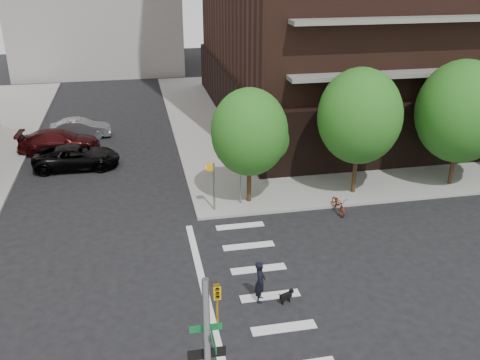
{
  "coord_description": "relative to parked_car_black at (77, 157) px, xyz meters",
  "views": [
    {
      "loc": [
        -1.69,
        -17.09,
        12.57
      ],
      "look_at": [
        3.0,
        6.0,
        2.5
      ],
      "focal_mm": 40.0,
      "sensor_mm": 36.0,
      "label": 1
    }
  ],
  "objects": [
    {
      "name": "pedestrian_signal",
      "position": [
        7.82,
        -7.74,
        1.12
      ],
      "size": [
        2.18,
        0.67,
        2.6
      ],
      "color": "slate",
      "rests_on": "sidewalk_ne"
    },
    {
      "name": "dog",
      "position": [
        9.01,
        -16.19,
        -0.41
      ],
      "size": [
        0.6,
        0.35,
        0.51
      ],
      "rotation": [
        0.0,
        0.0,
        0.38
      ],
      "color": "black",
      "rests_on": "ground"
    },
    {
      "name": "scooter",
      "position": [
        13.85,
        -9.16,
        -0.26
      ],
      "size": [
        0.63,
        1.78,
        0.93
      ],
      "primitive_type": "imported",
      "rotation": [
        0.0,
        0.0,
        -0.01
      ],
      "color": "maroon",
      "rests_on": "ground"
    },
    {
      "name": "parked_car_maroon",
      "position": [
        -1.38,
        3.31,
        0.05
      ],
      "size": [
        2.44,
        5.45,
        1.55
      ],
      "primitive_type": "imported",
      "rotation": [
        0.0,
        0.0,
        1.52
      ],
      "color": "#390D0E",
      "rests_on": "ground"
    },
    {
      "name": "ground",
      "position": [
        5.5,
        -15.66,
        -0.73
      ],
      "size": [
        120.0,
        120.0,
        0.0
      ],
      "primitive_type": "plane",
      "color": "black",
      "rests_on": "ground"
    },
    {
      "name": "dog_walker",
      "position": [
        8.04,
        -15.85,
        0.14
      ],
      "size": [
        0.73,
        0.59,
        1.74
      ],
      "primitive_type": "imported",
      "rotation": [
        0.0,
        0.0,
        1.26
      ],
      "color": "black",
      "rests_on": "ground"
    },
    {
      "name": "crosswalk",
      "position": [
        7.71,
        -15.66,
        -0.72
      ],
      "size": [
        3.85,
        13.0,
        0.01
      ],
      "color": "silver",
      "rests_on": "ground"
    },
    {
      "name": "tree_b",
      "position": [
        15.5,
        -7.16,
        3.82
      ],
      "size": [
        4.5,
        4.5,
        6.65
      ],
      "color": "#301E11",
      "rests_on": "sidewalk_ne"
    },
    {
      "name": "parked_car_silver",
      "position": [
        -0.19,
        6.21,
        -0.02
      ],
      "size": [
        1.51,
        4.29,
        1.41
      ],
      "primitive_type": "imported",
      "rotation": [
        0.0,
        0.0,
        1.57
      ],
      "color": "gray",
      "rests_on": "ground"
    },
    {
      "name": "sidewalk_ne",
      "position": [
        26.0,
        7.84,
        -0.65
      ],
      "size": [
        39.0,
        33.0,
        0.15
      ],
      "primitive_type": "cube",
      "color": "gray",
      "rests_on": "ground"
    },
    {
      "name": "tree_a",
      "position": [
        9.5,
        -7.16,
        3.31
      ],
      "size": [
        4.0,
        4.0,
        5.9
      ],
      "color": "#301E11",
      "rests_on": "sidewalk_ne"
    },
    {
      "name": "parked_car_black",
      "position": [
        0.0,
        0.0,
        0.0
      ],
      "size": [
        2.57,
        5.32,
        1.46
      ],
      "primitive_type": "imported",
      "rotation": [
        0.0,
        0.0,
        1.54
      ],
      "color": "black",
      "rests_on": "ground"
    },
    {
      "name": "tree_c",
      "position": [
        21.5,
        -7.16,
        3.72
      ],
      "size": [
        5.0,
        5.0,
        6.8
      ],
      "color": "#301E11",
      "rests_on": "sidewalk_ne"
    }
  ]
}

